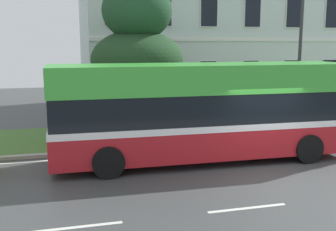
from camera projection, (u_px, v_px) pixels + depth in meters
ground_plane at (268, 170)px, 12.79m from camera, size 60.00×56.00×0.18m
iron_verge_railing at (289, 124)px, 16.79m from camera, size 15.43×0.04×0.97m
evergreen_tree at (135, 75)px, 17.45m from camera, size 5.15×5.15×6.41m
single_decker_bus at (204, 110)px, 13.53m from camera, size 10.00×2.71×3.23m
street_lamp_post at (300, 48)px, 17.38m from camera, size 0.36×0.24×6.15m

